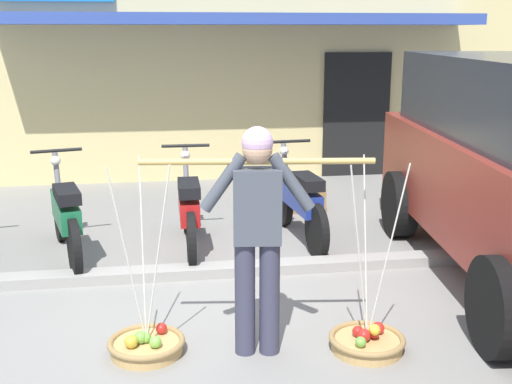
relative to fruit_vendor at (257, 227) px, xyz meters
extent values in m
plane|color=gray|center=(-0.34, 0.93, -0.98)|extent=(90.00, 90.00, 0.00)
cube|color=gray|center=(-0.34, 1.63, -0.93)|extent=(20.00, 0.24, 0.10)
cylinder|color=#38384C|center=(0.09, -0.01, -0.55)|extent=(0.15, 0.15, 0.86)
cylinder|color=#38384C|center=(-0.09, 0.01, -0.55)|extent=(0.15, 0.15, 0.86)
cube|color=#474C56|center=(0.00, 0.00, 0.15)|extent=(0.36, 0.24, 0.54)
sphere|color=tan|center=(0.00, 0.00, 0.56)|extent=(0.21, 0.21, 0.21)
sphere|color=#D1A8CC|center=(0.00, 0.00, 0.61)|extent=(0.22, 0.22, 0.22)
cylinder|color=#474C56|center=(0.24, -0.03, 0.32)|extent=(0.35, 0.13, 0.43)
cylinder|color=#474C56|center=(-0.24, 0.03, 0.32)|extent=(0.35, 0.13, 0.43)
cylinder|color=tan|center=(0.00, 0.00, 0.47)|extent=(1.64, 0.25, 0.04)
cylinder|color=tan|center=(0.82, -0.10, -0.93)|extent=(0.53, 0.53, 0.09)
torus|color=olive|center=(0.82, -0.10, -0.88)|extent=(0.57, 0.57, 0.05)
sphere|color=#B4211C|center=(0.76, -0.05, -0.85)|extent=(0.08, 0.08, 0.08)
sphere|color=red|center=(0.78, -0.13, -0.84)|extent=(0.10, 0.10, 0.10)
sphere|color=red|center=(0.87, -0.10, -0.85)|extent=(0.08, 0.08, 0.08)
sphere|color=red|center=(0.93, -0.03, -0.84)|extent=(0.09, 0.09, 0.09)
sphere|color=gold|center=(0.86, -0.14, -0.79)|extent=(0.08, 0.08, 0.08)
sphere|color=#71AF42|center=(0.73, -0.22, -0.85)|extent=(0.08, 0.08, 0.08)
cylinder|color=silver|center=(0.82, 0.02, -0.21)|extent=(0.01, 0.26, 1.36)
cylinder|color=silver|center=(0.71, -0.16, -0.21)|extent=(0.22, 0.13, 1.36)
cylinder|color=silver|center=(0.92, -0.16, -0.21)|extent=(0.22, 0.13, 1.36)
cylinder|color=tan|center=(-0.82, 0.10, -0.93)|extent=(0.53, 0.53, 0.09)
torus|color=olive|center=(-0.82, 0.10, -0.88)|extent=(0.57, 0.57, 0.05)
sphere|color=#7ABD48|center=(-0.82, 0.10, -0.85)|extent=(0.08, 0.08, 0.08)
sphere|color=gold|center=(-0.92, 0.03, -0.84)|extent=(0.10, 0.10, 0.10)
sphere|color=#7BBE48|center=(-0.75, 0.00, -0.84)|extent=(0.09, 0.09, 0.09)
sphere|color=#72B043|center=(-0.85, 0.09, -0.84)|extent=(0.10, 0.10, 0.10)
sphere|color=red|center=(-0.70, 0.23, -0.84)|extent=(0.09, 0.09, 0.09)
cylinder|color=silver|center=(-0.82, 0.22, -0.21)|extent=(0.01, 0.26, 1.36)
cylinder|color=silver|center=(-0.92, 0.04, -0.21)|extent=(0.22, 0.13, 1.36)
cylinder|color=silver|center=(-0.71, 0.04, -0.21)|extent=(0.22, 0.13, 1.36)
cylinder|color=black|center=(-1.80, 3.00, -0.69)|extent=(0.22, 0.58, 0.58)
cylinder|color=black|center=(-1.51, 1.80, -0.69)|extent=(0.22, 0.58, 0.58)
cube|color=#19663D|center=(-1.80, 3.00, -0.43)|extent=(0.20, 0.31, 0.06)
cube|color=#19663D|center=(-1.63, 2.31, -0.47)|extent=(0.41, 0.92, 0.24)
cube|color=black|center=(-1.59, 2.13, -0.23)|extent=(0.35, 0.60, 0.12)
cylinder|color=slate|center=(-1.78, 2.91, -0.30)|extent=(0.13, 0.30, 0.76)
cylinder|color=black|center=(-1.76, 2.83, 0.09)|extent=(0.53, 0.16, 0.04)
sphere|color=silver|center=(-1.80, 2.99, -0.05)|extent=(0.11, 0.11, 0.11)
cylinder|color=black|center=(-0.36, 3.11, -0.69)|extent=(0.09, 0.58, 0.58)
cylinder|color=black|center=(-0.37, 1.87, -0.69)|extent=(0.09, 0.58, 0.58)
cube|color=red|center=(-0.36, 3.11, -0.43)|extent=(0.14, 0.28, 0.06)
cube|color=red|center=(-0.37, 2.39, -0.47)|extent=(0.21, 0.90, 0.24)
cube|color=black|center=(-0.37, 2.21, -0.23)|extent=(0.23, 0.56, 0.12)
cylinder|color=slate|center=(-0.36, 3.01, -0.30)|extent=(0.06, 0.30, 0.76)
cylinder|color=black|center=(-0.36, 2.93, 0.09)|extent=(0.54, 0.04, 0.04)
sphere|color=silver|center=(-0.36, 3.09, -0.05)|extent=(0.11, 0.11, 0.11)
cylinder|color=black|center=(0.83, 3.21, -0.69)|extent=(0.13, 0.58, 0.58)
cylinder|color=black|center=(0.95, 1.98, -0.69)|extent=(0.13, 0.58, 0.58)
cube|color=navy|center=(0.83, 3.21, -0.43)|extent=(0.17, 0.29, 0.06)
cube|color=navy|center=(0.90, 2.50, -0.47)|extent=(0.28, 0.91, 0.24)
cube|color=black|center=(0.91, 2.32, -0.23)|extent=(0.27, 0.58, 0.12)
cylinder|color=slate|center=(0.84, 3.11, -0.30)|extent=(0.09, 0.30, 0.76)
cylinder|color=black|center=(0.85, 3.03, 0.09)|extent=(0.54, 0.09, 0.04)
sphere|color=silver|center=(0.83, 3.19, -0.05)|extent=(0.11, 0.11, 0.11)
cylinder|color=black|center=(1.74, -0.32, -0.60)|extent=(0.35, 0.78, 0.76)
cylinder|color=black|center=(2.08, 2.58, -0.60)|extent=(0.35, 0.78, 0.76)
cube|color=#DBC684|center=(0.61, 8.37, 1.12)|extent=(13.00, 5.00, 4.20)
cube|color=#334CA3|center=(0.61, 5.37, 1.52)|extent=(7.15, 1.00, 0.16)
cube|color=black|center=(2.56, 5.85, 0.02)|extent=(1.10, 0.06, 2.00)
cube|color=olive|center=(1.27, 3.81, -0.82)|extent=(0.44, 0.36, 0.32)
camera|label=1|loc=(-0.70, -4.40, 1.36)|focal=45.87mm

